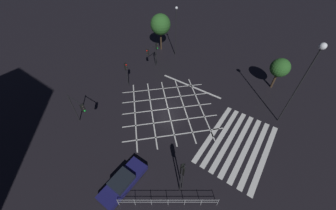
{
  "coord_description": "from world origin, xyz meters",
  "views": [
    {
      "loc": [
        -13.44,
        -9.51,
        16.4
      ],
      "look_at": [
        0.0,
        0.0,
        0.65
      ],
      "focal_mm": 20.0,
      "sensor_mm": 36.0,
      "label": 1
    }
  ],
  "objects_px": {
    "traffic_light_nw_cross": "(78,107)",
    "traffic_light_ne_main": "(151,53)",
    "traffic_light_median_north": "(126,70)",
    "street_tree_far": "(161,25)",
    "street_tree_near": "(280,68)",
    "waiting_car": "(123,182)",
    "street_lamp_west": "(176,26)",
    "traffic_light_ne_cross": "(157,50)",
    "traffic_light_sw_cross": "(183,172)",
    "street_lamp_east": "(309,68)",
    "traffic_light_sw_main": "(182,175)"
  },
  "relations": [
    {
      "from": "traffic_light_sw_main",
      "to": "street_lamp_west",
      "type": "xyz_separation_m",
      "value": [
        19.2,
        13.34,
        2.24
      ]
    },
    {
      "from": "traffic_light_ne_main",
      "to": "traffic_light_median_north",
      "type": "bearing_deg",
      "value": 1.94
    },
    {
      "from": "traffic_light_ne_cross",
      "to": "traffic_light_sw_main",
      "type": "height_order",
      "value": "traffic_light_sw_main"
    },
    {
      "from": "traffic_light_nw_cross",
      "to": "traffic_light_sw_main",
      "type": "height_order",
      "value": "traffic_light_nw_cross"
    },
    {
      "from": "traffic_light_median_north",
      "to": "street_tree_far",
      "type": "distance_m",
      "value": 12.03
    },
    {
      "from": "traffic_light_ne_cross",
      "to": "traffic_light_median_north",
      "type": "height_order",
      "value": "traffic_light_ne_cross"
    },
    {
      "from": "traffic_light_ne_main",
      "to": "street_tree_far",
      "type": "xyz_separation_m",
      "value": [
        6.18,
        2.79,
        1.68
      ]
    },
    {
      "from": "traffic_light_ne_main",
      "to": "traffic_light_sw_cross",
      "type": "distance_m",
      "value": 19.05
    },
    {
      "from": "street_lamp_east",
      "to": "traffic_light_ne_main",
      "type": "bearing_deg",
      "value": 89.89
    },
    {
      "from": "traffic_light_sw_main",
      "to": "street_tree_near",
      "type": "distance_m",
      "value": 19.6
    },
    {
      "from": "traffic_light_median_north",
      "to": "street_lamp_west",
      "type": "bearing_deg",
      "value": 88.32
    },
    {
      "from": "traffic_light_median_north",
      "to": "street_tree_near",
      "type": "bearing_deg",
      "value": 34.84
    },
    {
      "from": "street_lamp_east",
      "to": "street_tree_far",
      "type": "relative_size",
      "value": 1.55
    },
    {
      "from": "traffic_light_nw_cross",
      "to": "traffic_light_ne_main",
      "type": "bearing_deg",
      "value": 95.54
    },
    {
      "from": "traffic_light_nw_cross",
      "to": "waiting_car",
      "type": "relative_size",
      "value": 0.86
    },
    {
      "from": "traffic_light_sw_cross",
      "to": "traffic_light_median_north",
      "type": "distance_m",
      "value": 15.69
    },
    {
      "from": "traffic_light_ne_main",
      "to": "waiting_car",
      "type": "relative_size",
      "value": 0.83
    },
    {
      "from": "traffic_light_nw_cross",
      "to": "street_tree_near",
      "type": "height_order",
      "value": "street_tree_near"
    },
    {
      "from": "street_tree_near",
      "to": "waiting_car",
      "type": "distance_m",
      "value": 23.16
    },
    {
      "from": "traffic_light_sw_main",
      "to": "street_tree_near",
      "type": "relative_size",
      "value": 0.87
    },
    {
      "from": "waiting_car",
      "to": "street_lamp_east",
      "type": "bearing_deg",
      "value": -30.48
    },
    {
      "from": "traffic_light_ne_main",
      "to": "street_lamp_west",
      "type": "distance_m",
      "value": 6.31
    },
    {
      "from": "traffic_light_nw_cross",
      "to": "street_lamp_west",
      "type": "xyz_separation_m",
      "value": [
        19.32,
        0.79,
        2.07
      ]
    },
    {
      "from": "traffic_light_nw_cross",
      "to": "street_lamp_east",
      "type": "relative_size",
      "value": 0.42
    },
    {
      "from": "traffic_light_sw_main",
      "to": "street_tree_far",
      "type": "distance_m",
      "value": 25.68
    },
    {
      "from": "traffic_light_ne_cross",
      "to": "traffic_light_sw_cross",
      "type": "relative_size",
      "value": 0.97
    },
    {
      "from": "traffic_light_ne_main",
      "to": "street_lamp_west",
      "type": "bearing_deg",
      "value": 175.05
    },
    {
      "from": "traffic_light_sw_cross",
      "to": "street_tree_near",
      "type": "bearing_deg",
      "value": -98.35
    },
    {
      "from": "traffic_light_nw_cross",
      "to": "street_tree_near",
      "type": "distance_m",
      "value": 24.82
    },
    {
      "from": "traffic_light_ne_cross",
      "to": "street_tree_far",
      "type": "xyz_separation_m",
      "value": [
        4.75,
        2.8,
        1.73
      ]
    },
    {
      "from": "traffic_light_sw_cross",
      "to": "street_lamp_east",
      "type": "distance_m",
      "value": 14.68
    },
    {
      "from": "street_tree_near",
      "to": "traffic_light_sw_main",
      "type": "bearing_deg",
      "value": 171.86
    },
    {
      "from": "street_lamp_west",
      "to": "traffic_light_ne_main",
      "type": "bearing_deg",
      "value": 175.05
    },
    {
      "from": "street_tree_far",
      "to": "traffic_light_ne_cross",
      "type": "bearing_deg",
      "value": -149.44
    },
    {
      "from": "traffic_light_sw_main",
      "to": "street_tree_near",
      "type": "bearing_deg",
      "value": -8.14
    },
    {
      "from": "traffic_light_sw_main",
      "to": "street_tree_far",
      "type": "relative_size",
      "value": 0.62
    },
    {
      "from": "street_tree_near",
      "to": "waiting_car",
      "type": "bearing_deg",
      "value": 162.19
    },
    {
      "from": "traffic_light_ne_cross",
      "to": "traffic_light_ne_main",
      "type": "bearing_deg",
      "value": -90.7
    },
    {
      "from": "street_tree_far",
      "to": "traffic_light_sw_main",
      "type": "bearing_deg",
      "value": -139.5
    },
    {
      "from": "traffic_light_sw_main",
      "to": "waiting_car",
      "type": "height_order",
      "value": "traffic_light_sw_main"
    },
    {
      "from": "street_lamp_east",
      "to": "waiting_car",
      "type": "height_order",
      "value": "street_lamp_east"
    },
    {
      "from": "traffic_light_sw_cross",
      "to": "street_tree_near",
      "type": "height_order",
      "value": "street_tree_near"
    },
    {
      "from": "street_lamp_east",
      "to": "street_tree_far",
      "type": "xyz_separation_m",
      "value": [
        6.21,
        21.66,
        -2.64
      ]
    },
    {
      "from": "traffic_light_median_north",
      "to": "street_lamp_east",
      "type": "relative_size",
      "value": 0.39
    },
    {
      "from": "traffic_light_nw_cross",
      "to": "street_tree_far",
      "type": "xyz_separation_m",
      "value": [
        19.6,
        4.09,
        1.53
      ]
    },
    {
      "from": "street_lamp_east",
      "to": "street_lamp_west",
      "type": "distance_m",
      "value": 19.41
    },
    {
      "from": "traffic_light_median_north",
      "to": "waiting_car",
      "type": "relative_size",
      "value": 0.82
    },
    {
      "from": "traffic_light_sw_cross",
      "to": "traffic_light_median_north",
      "type": "height_order",
      "value": "traffic_light_sw_cross"
    },
    {
      "from": "street_tree_near",
      "to": "street_lamp_east",
      "type": "bearing_deg",
      "value": -159.84
    },
    {
      "from": "traffic_light_ne_cross",
      "to": "traffic_light_median_north",
      "type": "bearing_deg",
      "value": -88.61
    }
  ]
}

